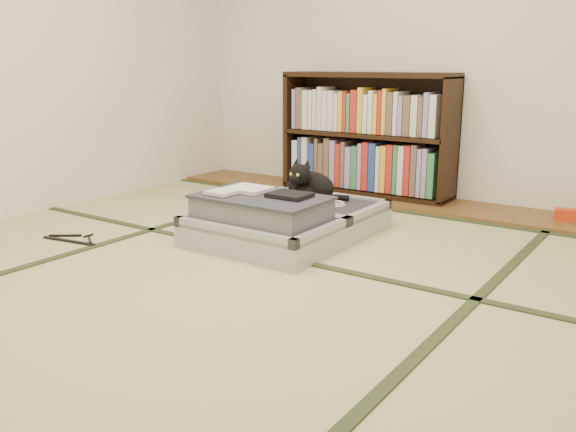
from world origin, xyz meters
The scene contains 9 objects.
floor centered at (0.00, 0.00, 0.00)m, with size 4.50×4.50×0.00m, color #C5BF83.
wood_strip centered at (0.00, 2.00, 0.01)m, with size 4.00×0.50×0.02m, color brown.
red_item centered at (1.06, 2.03, 0.06)m, with size 0.15×0.09×0.07m, color red.
tatami_borders centered at (0.00, 0.49, 0.00)m, with size 4.00×4.50×0.01m.
bookcase centered at (-0.41, 2.07, 0.45)m, with size 1.34×0.31×0.92m.
suitcase centered at (-0.23, 0.72, 0.11)m, with size 0.81×1.08×0.32m.
cat centered at (-0.25, 1.01, 0.26)m, with size 0.36×0.36×0.29m.
cable_coil centered at (-0.07, 1.03, 0.17)m, with size 0.11×0.11×0.03m.
hanger centered at (-1.20, -0.02, 0.01)m, with size 0.39×0.21×0.01m.
Camera 1 is at (1.73, -2.08, 0.99)m, focal length 38.00 mm.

